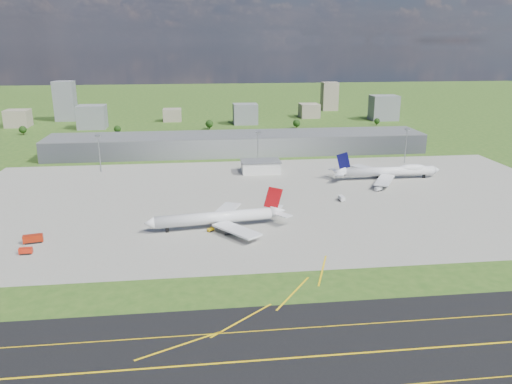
{
  "coord_description": "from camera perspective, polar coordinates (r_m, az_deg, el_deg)",
  "views": [
    {
      "loc": [
        -32.52,
        -231.03,
        87.41
      ],
      "look_at": [
        -2.1,
        25.02,
        9.0
      ],
      "focal_mm": 35.0,
      "sensor_mm": 36.0,
      "label": 1
    }
  ],
  "objects": [
    {
      "name": "ground",
      "position": [
        392.27,
        -1.85,
        4.03
      ],
      "size": [
        1400.0,
        1400.0,
        0.0
      ],
      "primitive_type": "plane",
      "color": "#2F541A",
      "rests_on": "ground"
    },
    {
      "name": "mast_center",
      "position": [
        355.53,
        0.23,
        5.61
      ],
      "size": [
        3.5,
        2.0,
        25.9
      ],
      "color": "gray",
      "rests_on": "ground"
    },
    {
      "name": "tug_yellow",
      "position": [
        239.54,
        -5.21,
        -4.34
      ],
      "size": [
        3.61,
        3.44,
        1.62
      ],
      "rotation": [
        0.0,
        0.0,
        0.7
      ],
      "color": "#CD9B0C",
      "rests_on": "ground"
    },
    {
      "name": "terminal",
      "position": [
        405.31,
        -2.05,
        5.53
      ],
      "size": [
        300.0,
        42.0,
        15.0
      ],
      "primitive_type": "cube",
      "color": "gray",
      "rests_on": "ground"
    },
    {
      "name": "van_white_near",
      "position": [
        287.46,
        9.75,
        -0.74
      ],
      "size": [
        2.89,
        5.8,
        2.84
      ],
      "rotation": [
        0.0,
        0.0,
        1.63
      ],
      "color": "silver",
      "rests_on": "ground"
    },
    {
      "name": "bldg_c",
      "position": [
        548.91,
        -1.23,
        8.91
      ],
      "size": [
        26.0,
        20.0,
        22.0
      ],
      "primitive_type": "cube",
      "color": "slate",
      "rests_on": "ground"
    },
    {
      "name": "mast_east",
      "position": [
        384.52,
        16.81,
        5.75
      ],
      "size": [
        3.5,
        2.0,
        25.9
      ],
      "color": "gray",
      "rests_on": "ground"
    },
    {
      "name": "bldg_tall_w",
      "position": [
        612.65,
        -20.97,
        9.69
      ],
      "size": [
        22.0,
        20.0,
        44.0
      ],
      "primitive_type": "cube",
      "color": "slate",
      "rests_on": "ground"
    },
    {
      "name": "bldg_w",
      "position": [
        547.02,
        -18.23,
        8.15
      ],
      "size": [
        28.0,
        22.0,
        24.0
      ],
      "primitive_type": "cube",
      "color": "slate",
      "rests_on": "ground"
    },
    {
      "name": "van_white_far",
      "position": [
        310.79,
        13.81,
        0.31
      ],
      "size": [
        5.1,
        3.94,
        2.4
      ],
      "rotation": [
        0.0,
        0.0,
        0.45
      ],
      "color": "silver",
      "rests_on": "ground"
    },
    {
      "name": "ops_building",
      "position": [
        344.01,
        0.53,
        2.88
      ],
      "size": [
        26.0,
        16.0,
        8.0
      ],
      "primitive_type": "cube",
      "color": "silver",
      "rests_on": "ground"
    },
    {
      "name": "mast_west",
      "position": [
        359.37,
        -17.53,
        4.94
      ],
      "size": [
        3.5,
        2.0,
        25.9
      ],
      "color": "gray",
      "rests_on": "ground"
    },
    {
      "name": "apron",
      "position": [
        287.92,
        2.04,
        -0.76
      ],
      "size": [
        360.0,
        190.0,
        0.08
      ],
      "primitive_type": "cube",
      "color": "gray",
      "rests_on": "ground"
    },
    {
      "name": "taxiway",
      "position": [
        152.77,
        7.13,
        -18.12
      ],
      "size": [
        1400.0,
        60.0,
        0.06
      ],
      "primitive_type": "cube",
      "color": "black",
      "rests_on": "ground"
    },
    {
      "name": "fire_truck",
      "position": [
        246.75,
        -24.13,
        -4.93
      ],
      "size": [
        8.91,
        4.92,
        3.72
      ],
      "rotation": [
        0.0,
        0.0,
        0.22
      ],
      "color": "#991F0A",
      "rests_on": "ground"
    },
    {
      "name": "tree_far_w",
      "position": [
        534.64,
        -25.11,
        6.48
      ],
      "size": [
        7.2,
        7.2,
        8.8
      ],
      "color": "#382314",
      "rests_on": "ground"
    },
    {
      "name": "airliner_red_twin",
      "position": [
        242.58,
        -4.22,
        -2.97
      ],
      "size": [
        69.61,
        53.85,
        19.11
      ],
      "rotation": [
        0.0,
        0.0,
        3.27
      ],
      "color": "white",
      "rests_on": "ground"
    },
    {
      "name": "bldg_cw",
      "position": [
        577.31,
        -9.55,
        8.68
      ],
      "size": [
        20.0,
        18.0,
        14.0
      ],
      "primitive_type": "cube",
      "color": "gray",
      "rests_on": "ground"
    },
    {
      "name": "bldg_tall_e",
      "position": [
        667.45,
        8.39,
        10.77
      ],
      "size": [
        20.0,
        18.0,
        36.0
      ],
      "primitive_type": "cube",
      "color": "gray",
      "rests_on": "ground"
    },
    {
      "name": "tree_e",
      "position": [
        522.76,
        4.66,
        7.85
      ],
      "size": [
        7.65,
        7.65,
        9.35
      ],
      "color": "#382314",
      "rests_on": "ground"
    },
    {
      "name": "bldg_far_w",
      "position": [
        587.3,
        -25.56,
        7.61
      ],
      "size": [
        24.0,
        20.0,
        18.0
      ],
      "primitive_type": "cube",
      "color": "gray",
      "rests_on": "ground"
    },
    {
      "name": "airliner_blue_quad",
      "position": [
        338.62,
        15.0,
        2.29
      ],
      "size": [
        72.48,
        57.04,
        18.98
      ],
      "rotation": [
        0.0,
        0.0,
        -0.0
      ],
      "color": "white",
      "rests_on": "ground"
    },
    {
      "name": "tree_c",
      "position": [
        517.65,
        -5.35,
        7.77
      ],
      "size": [
        8.1,
        8.1,
        9.9
      ],
      "color": "#382314",
      "rests_on": "ground"
    },
    {
      "name": "bldg_e",
      "position": [
        595.13,
        14.4,
        9.31
      ],
      "size": [
        30.0,
        22.0,
        28.0
      ],
      "primitive_type": "cube",
      "color": "slate",
      "rests_on": "ground"
    },
    {
      "name": "tree_w",
      "position": [
        508.78,
        -15.56,
        6.96
      ],
      "size": [
        6.75,
        6.75,
        8.25
      ],
      "color": "#382314",
      "rests_on": "ground"
    },
    {
      "name": "crash_tender",
      "position": [
        235.45,
        -24.82,
        -6.16
      ],
      "size": [
        5.49,
        2.69,
        2.85
      ],
      "rotation": [
        0.0,
        0.0,
        0.06
      ],
      "color": "red",
      "rests_on": "ground"
    },
    {
      "name": "tree_far_e",
      "position": [
        556.97,
        13.66,
        7.88
      ],
      "size": [
        6.3,
        6.3,
        7.7
      ],
      "color": "#382314",
      "rests_on": "ground"
    },
    {
      "name": "bldg_ce",
      "position": [
        601.21,
        6.1,
        9.23
      ],
      "size": [
        22.0,
        24.0,
        16.0
      ],
      "primitive_type": "cube",
      "color": "gray",
      "rests_on": "ground"
    }
  ]
}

